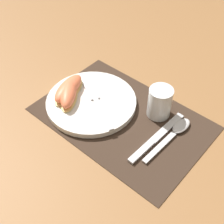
{
  "coord_description": "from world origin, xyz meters",
  "views": [
    {
      "loc": [
        0.36,
        -0.45,
        0.62
      ],
      "look_at": [
        -0.02,
        -0.02,
        0.02
      ],
      "focal_mm": 50.0,
      "sensor_mm": 36.0,
      "label": 1
    }
  ],
  "objects_px": {
    "juice_glass": "(160,104)",
    "citrus_wedge_0": "(68,89)",
    "plate": "(91,102)",
    "knife": "(156,138)",
    "spoon": "(176,131)",
    "citrus_wedge_1": "(68,94)",
    "fork": "(97,101)"
  },
  "relations": [
    {
      "from": "plate",
      "to": "citrus_wedge_1",
      "type": "bearing_deg",
      "value": -146.11
    },
    {
      "from": "spoon",
      "to": "citrus_wedge_1",
      "type": "distance_m",
      "value": 0.31
    },
    {
      "from": "juice_glass",
      "to": "knife",
      "type": "xyz_separation_m",
      "value": [
        0.05,
        -0.08,
        -0.03
      ]
    },
    {
      "from": "juice_glass",
      "to": "spoon",
      "type": "distance_m",
      "value": 0.08
    },
    {
      "from": "spoon",
      "to": "plate",
      "type": "bearing_deg",
      "value": -164.27
    },
    {
      "from": "citrus_wedge_1",
      "to": "citrus_wedge_0",
      "type": "bearing_deg",
      "value": 136.84
    },
    {
      "from": "spoon",
      "to": "fork",
      "type": "height_order",
      "value": "fork"
    },
    {
      "from": "citrus_wedge_0",
      "to": "citrus_wedge_1",
      "type": "xyz_separation_m",
      "value": [
        0.02,
        -0.01,
        0.0
      ]
    },
    {
      "from": "knife",
      "to": "citrus_wedge_1",
      "type": "height_order",
      "value": "citrus_wedge_1"
    },
    {
      "from": "spoon",
      "to": "citrus_wedge_0",
      "type": "distance_m",
      "value": 0.32
    },
    {
      "from": "juice_glass",
      "to": "spoon",
      "type": "xyz_separation_m",
      "value": [
        0.07,
        -0.03,
        -0.03
      ]
    },
    {
      "from": "fork",
      "to": "citrus_wedge_1",
      "type": "xyz_separation_m",
      "value": [
        -0.07,
        -0.04,
        0.01
      ]
    },
    {
      "from": "fork",
      "to": "citrus_wedge_1",
      "type": "height_order",
      "value": "citrus_wedge_1"
    },
    {
      "from": "citrus_wedge_0",
      "to": "knife",
      "type": "bearing_deg",
      "value": 7.51
    },
    {
      "from": "plate",
      "to": "citrus_wedge_0",
      "type": "distance_m",
      "value": 0.07
    },
    {
      "from": "knife",
      "to": "spoon",
      "type": "bearing_deg",
      "value": 62.66
    },
    {
      "from": "plate",
      "to": "juice_glass",
      "type": "xyz_separation_m",
      "value": [
        0.16,
        0.09,
        0.03
      ]
    },
    {
      "from": "knife",
      "to": "fork",
      "type": "distance_m",
      "value": 0.2
    },
    {
      "from": "citrus_wedge_0",
      "to": "citrus_wedge_1",
      "type": "height_order",
      "value": "citrus_wedge_1"
    },
    {
      "from": "juice_glass",
      "to": "citrus_wedge_0",
      "type": "distance_m",
      "value": 0.26
    },
    {
      "from": "fork",
      "to": "citrus_wedge_0",
      "type": "distance_m",
      "value": 0.09
    },
    {
      "from": "plate",
      "to": "juice_glass",
      "type": "bearing_deg",
      "value": 29.62
    },
    {
      "from": "spoon",
      "to": "citrus_wedge_0",
      "type": "height_order",
      "value": "citrus_wedge_0"
    },
    {
      "from": "citrus_wedge_0",
      "to": "spoon",
      "type": "bearing_deg",
      "value": 16.0
    },
    {
      "from": "plate",
      "to": "spoon",
      "type": "xyz_separation_m",
      "value": [
        0.24,
        0.07,
        -0.0
      ]
    },
    {
      "from": "plate",
      "to": "juice_glass",
      "type": "relative_size",
      "value": 2.93
    },
    {
      "from": "juice_glass",
      "to": "plate",
      "type": "bearing_deg",
      "value": -150.38
    },
    {
      "from": "juice_glass",
      "to": "citrus_wedge_0",
      "type": "relative_size",
      "value": 0.63
    },
    {
      "from": "knife",
      "to": "spoon",
      "type": "relative_size",
      "value": 1.14
    },
    {
      "from": "spoon",
      "to": "juice_glass",
      "type": "bearing_deg",
      "value": 160.23
    },
    {
      "from": "citrus_wedge_1",
      "to": "knife",
      "type": "bearing_deg",
      "value": 11.02
    },
    {
      "from": "knife",
      "to": "citrus_wedge_1",
      "type": "relative_size",
      "value": 1.73
    }
  ]
}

